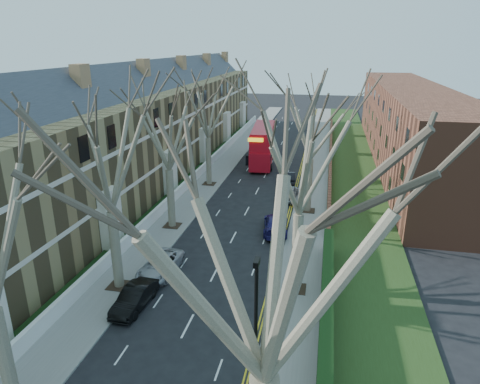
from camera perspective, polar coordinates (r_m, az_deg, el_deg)
The scene contains 21 objects.
ground at distance 23.56m, azimuth -9.47°, elevation -21.48°, with size 240.00×240.00×0.00m, color black.
pavement_left at distance 58.99m, azimuth -1.52°, elevation 4.34°, with size 3.00×102.00×0.12m, color slate.
pavement_right at distance 57.52m, azimuth 10.22°, elevation 3.64°, with size 3.00×102.00×0.12m, color slate.
terrace_left at distance 52.71m, azimuth -11.81°, elevation 8.23°, with size 9.70×78.00×13.60m.
flats_right at distance 61.23m, azimuth 21.52°, elevation 8.29°, with size 13.97×54.00×10.00m.
wall_hedge_right at distance 23.28m, azimuth 11.34°, elevation -18.64°, with size 0.70×24.00×1.80m.
front_wall_left at distance 51.82m, azimuth -5.32°, elevation 2.78°, with size 0.30×78.00×1.00m.
grass_verge_right at distance 57.59m, azimuth 14.71°, elevation 3.42°, with size 6.00×102.00×0.06m.
lamp_post at distance 16.95m, azimuth 2.07°, elevation -19.97°, with size 0.18×0.50×8.11m.
tree_left_mid at distance 26.48m, azimuth -17.61°, elevation 5.88°, with size 10.50×10.50×14.71m.
tree_left_far at distance 35.41m, azimuth -9.78°, elevation 9.19°, with size 10.15×10.15×14.22m.
tree_left_dist at distance 46.62m, azimuth -4.41°, elevation 12.19°, with size 10.50×10.50×14.71m.
tree_right_near at distance 11.87m, azimuth 3.68°, elevation -8.02°, with size 10.85×10.85×15.20m.
tree_right_mid at distance 25.16m, azimuth 8.27°, elevation 5.92°, with size 10.50×10.50×14.71m.
tree_right_far at distance 38.96m, azimuth 9.67°, elevation 10.11°, with size 10.15×10.15×14.22m.
double_decker_bus at distance 57.04m, azimuth 3.05°, elevation 6.18°, with size 3.62×11.69×4.79m.
car_left_mid at distance 27.44m, azimuth -13.88°, elevation -13.55°, with size 1.41×4.03×1.33m, color black.
car_left_far at distance 30.70m, azimuth -10.57°, elevation -9.57°, with size 2.12×4.60×1.28m, color #A1A1A6.
car_right_near at distance 36.53m, azimuth 4.77°, elevation -4.28°, with size 2.00×4.92×1.43m, color navy.
car_right_mid at distance 44.28m, azimuth 6.54°, elevation -0.03°, with size 1.71×4.26×1.45m, color gray.
car_right_far at distance 49.56m, azimuth 6.48°, elevation 1.99°, with size 1.36×3.91×1.29m, color black.
Camera 1 is at (7.10, -16.46, 15.30)m, focal length 32.00 mm.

